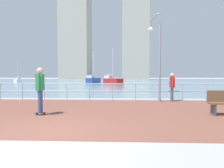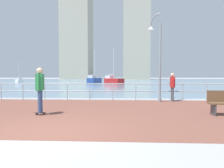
# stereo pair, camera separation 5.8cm
# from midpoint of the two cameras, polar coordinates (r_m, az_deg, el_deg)

# --- Properties ---
(ground) EXTENTS (220.00, 220.00, 0.00)m
(ground) POSITION_cam_midpoint_polar(r_m,az_deg,el_deg) (45.08, 0.00, 0.49)
(ground) COLOR #9E9EA3
(brick_paving) EXTENTS (28.00, 7.57, 0.01)m
(brick_paving) POSITION_cam_midpoint_polar(r_m,az_deg,el_deg) (8.46, -10.77, -7.71)
(brick_paving) COLOR brown
(brick_paving) RESTS_ON ground
(harbor_water) EXTENTS (180.00, 88.00, 0.00)m
(harbor_water) POSITION_cam_midpoint_polar(r_m,az_deg,el_deg) (56.95, 0.51, 0.88)
(harbor_water) COLOR #6B899E
(harbor_water) RESTS_ON ground
(waterfront_railing) EXTENTS (25.25, 0.06, 1.03)m
(waterfront_railing) POSITION_cam_midpoint_polar(r_m,az_deg,el_deg) (12.08, -6.69, -1.28)
(waterfront_railing) COLOR #9EADB7
(waterfront_railing) RESTS_ON ground
(lamppost) EXTENTS (0.78, 0.48, 5.03)m
(lamppost) POSITION_cam_midpoint_polar(r_m,az_deg,el_deg) (11.62, 12.76, 8.76)
(lamppost) COLOR gray
(lamppost) RESTS_ON ground
(skateboarder) EXTENTS (0.41, 0.56, 1.79)m
(skateboarder) POSITION_cam_midpoint_polar(r_m,az_deg,el_deg) (7.87, -20.36, -0.69)
(skateboarder) COLOR black
(skateboarder) RESTS_ON ground
(bystander) EXTENTS (0.26, 0.55, 1.64)m
(bystander) POSITION_cam_midpoint_polar(r_m,az_deg,el_deg) (11.94, 16.91, -0.20)
(bystander) COLOR #4C4C51
(bystander) RESTS_ON ground
(sailboat_gray) EXTENTS (2.88, 3.19, 4.63)m
(sailboat_gray) POSITION_cam_midpoint_polar(r_m,az_deg,el_deg) (48.60, -25.70, 0.91)
(sailboat_gray) COLOR white
(sailboat_gray) RESTS_ON ground
(sailboat_red) EXTENTS (2.69, 5.06, 6.79)m
(sailboat_red) POSITION_cam_midpoint_polar(r_m,az_deg,el_deg) (42.01, -5.51, 1.22)
(sailboat_red) COLOR #284799
(sailboat_red) RESTS_ON ground
(sailboat_blue) EXTENTS (3.87, 4.62, 6.52)m
(sailboat_blue) POSITION_cam_midpoint_polar(r_m,az_deg,el_deg) (36.13, 0.04, 1.01)
(sailboat_blue) COLOR #B21E1E
(sailboat_blue) RESTS_ON ground
(tower_steel) EXTENTS (13.75, 17.49, 48.01)m
(tower_steel) POSITION_cam_midpoint_polar(r_m,az_deg,el_deg) (105.33, -10.39, 14.21)
(tower_steel) COLOR #B2AD99
(tower_steel) RESTS_ON ground
(tower_beige) EXTENTS (11.07, 10.80, 36.94)m
(tower_beige) POSITION_cam_midpoint_polar(r_m,az_deg,el_deg) (88.77, 6.66, 12.84)
(tower_beige) COLOR #B2AD99
(tower_beige) RESTS_ON ground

